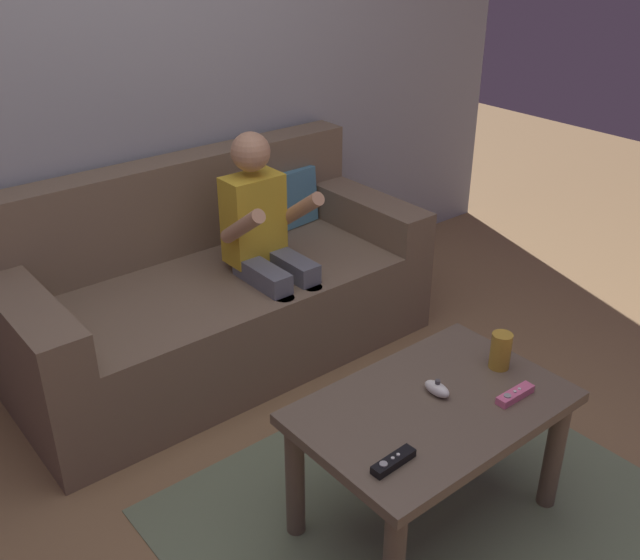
% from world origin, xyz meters
% --- Properties ---
extents(ground_plane, '(9.38, 9.38, 0.00)m').
position_xyz_m(ground_plane, '(0.00, 0.00, 0.00)').
color(ground_plane, olive).
extents(wall_back, '(4.69, 0.05, 2.50)m').
position_xyz_m(wall_back, '(0.00, 1.68, 1.25)').
color(wall_back, '#999EA8').
rests_on(wall_back, ground).
extents(couch, '(1.77, 0.80, 0.82)m').
position_xyz_m(couch, '(0.23, 1.29, 0.29)').
color(couch, '#75604C').
rests_on(couch, ground).
extents(person_seated_on_couch, '(0.34, 0.42, 0.99)m').
position_xyz_m(person_seated_on_couch, '(0.38, 1.10, 0.56)').
color(person_seated_on_couch, slate).
rests_on(person_seated_on_couch, ground).
extents(coffee_table, '(0.82, 0.53, 0.46)m').
position_xyz_m(coffee_table, '(0.21, 0.01, 0.37)').
color(coffee_table, brown).
rests_on(coffee_table, ground).
extents(area_rug, '(1.51, 1.28, 0.01)m').
position_xyz_m(area_rug, '(0.21, 0.01, 0.00)').
color(area_rug, '#6B7A5B').
rests_on(area_rug, ground).
extents(game_remote_black_near_edge, '(0.14, 0.04, 0.03)m').
position_xyz_m(game_remote_black_near_edge, '(-0.07, -0.11, 0.47)').
color(game_remote_black_near_edge, black).
rests_on(game_remote_black_near_edge, coffee_table).
extents(nunchuk_white, '(0.05, 0.09, 0.05)m').
position_xyz_m(nunchuk_white, '(0.25, 0.03, 0.48)').
color(nunchuk_white, white).
rests_on(nunchuk_white, coffee_table).
extents(game_remote_pink_far_corner, '(0.14, 0.04, 0.03)m').
position_xyz_m(game_remote_pink_far_corner, '(0.42, -0.13, 0.47)').
color(game_remote_pink_far_corner, pink).
rests_on(game_remote_pink_far_corner, coffee_table).
extents(soda_can, '(0.07, 0.07, 0.12)m').
position_xyz_m(soda_can, '(0.51, 0.01, 0.52)').
color(soda_can, '#B78C2D').
rests_on(soda_can, coffee_table).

